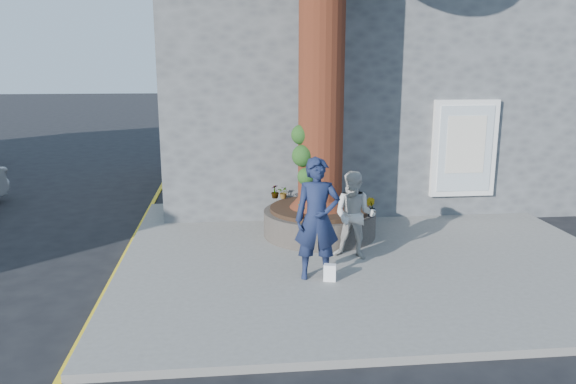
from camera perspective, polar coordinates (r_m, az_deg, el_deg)
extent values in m
plane|color=black|center=(9.77, 0.38, -8.68)|extent=(120.00, 120.00, 0.00)
cube|color=slate|center=(10.92, 7.68, -6.07)|extent=(9.00, 8.00, 0.12)
cube|color=yellow|center=(10.84, -16.60, -6.98)|extent=(0.10, 30.00, 0.01)
cube|color=#4D5052|center=(16.60, 6.32, 10.85)|extent=(10.00, 8.00, 6.00)
cube|color=white|center=(13.40, 17.46, 4.24)|extent=(1.50, 0.12, 2.20)
cube|color=silver|center=(13.35, 17.56, 4.20)|extent=(1.25, 0.04, 1.95)
cube|color=silver|center=(13.32, 17.63, 4.61)|extent=(0.90, 0.02, 1.30)
cylinder|color=black|center=(11.62, 3.21, -3.13)|extent=(2.30, 2.30, 0.52)
cylinder|color=black|center=(11.54, 3.23, -1.70)|extent=(2.04, 2.04, 0.08)
cylinder|color=#411E10|center=(11.20, 3.49, 17.41)|extent=(0.90, 0.90, 7.50)
cone|color=#411E10|center=(11.45, 3.26, 0.19)|extent=(1.24, 1.24, 0.70)
sphere|color=#1B3712|center=(11.06, 1.52, 3.70)|extent=(0.44, 0.44, 0.44)
sphere|color=#1B3712|center=(11.04, 1.89, 1.58)|extent=(0.36, 0.36, 0.36)
sphere|color=#1B3712|center=(11.11, 1.35, 5.84)|extent=(0.40, 0.40, 0.40)
imported|color=#151D3A|center=(9.13, 2.99, -2.76)|extent=(0.78, 0.55, 2.02)
imported|color=#B7B5AF|center=(10.18, 6.76, -2.37)|extent=(0.96, 0.87, 1.60)
cube|color=white|center=(9.28, 4.27, -8.17)|extent=(0.22, 0.16, 0.28)
imported|color=gray|center=(10.61, 1.39, -1.86)|extent=(0.21, 0.21, 0.33)
imported|color=gray|center=(10.85, 8.40, -1.56)|extent=(0.28, 0.28, 0.36)
imported|color=gray|center=(12.22, -1.33, 0.07)|extent=(0.24, 0.24, 0.30)
imported|color=gray|center=(12.18, -0.42, -0.03)|extent=(0.33, 0.32, 0.27)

